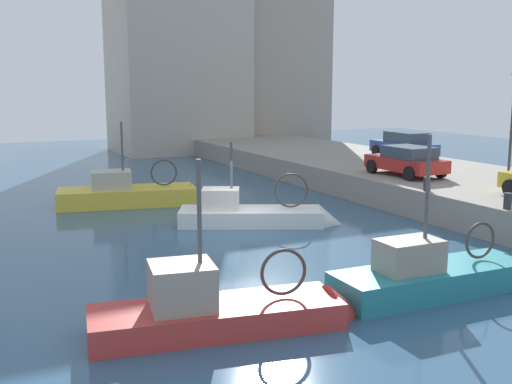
{
  "coord_description": "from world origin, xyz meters",
  "views": [
    {
      "loc": [
        -9.55,
        -20.65,
        5.45
      ],
      "look_at": [
        1.11,
        0.78,
        1.2
      ],
      "focal_mm": 43.26,
      "sensor_mm": 36.0,
      "label": 1
    }
  ],
  "objects_px": {
    "fishing_boat_teal": "(441,287)",
    "fishing_boat_white": "(260,221)",
    "fishing_boat_red": "(231,322)",
    "parked_car_blue": "(404,145)",
    "mooring_bollard_south": "(508,201)",
    "mooring_bollard_mid": "(427,184)",
    "parked_car_red": "(407,160)",
    "fishing_boat_yellow": "(135,202)"
  },
  "relations": [
    {
      "from": "fishing_boat_red",
      "to": "mooring_bollard_south",
      "type": "relative_size",
      "value": 11.95
    },
    {
      "from": "fishing_boat_white",
      "to": "parked_car_red",
      "type": "xyz_separation_m",
      "value": [
        8.28,
        1.3,
        1.79
      ]
    },
    {
      "from": "fishing_boat_yellow",
      "to": "fishing_boat_red",
      "type": "distance_m",
      "value": 15.12
    },
    {
      "from": "parked_car_blue",
      "to": "parked_car_red",
      "type": "bearing_deg",
      "value": -128.93
    },
    {
      "from": "fishing_boat_white",
      "to": "mooring_bollard_mid",
      "type": "distance_m",
      "value": 6.86
    },
    {
      "from": "fishing_boat_teal",
      "to": "parked_car_red",
      "type": "relative_size",
      "value": 1.63
    },
    {
      "from": "fishing_boat_yellow",
      "to": "parked_car_blue",
      "type": "relative_size",
      "value": 1.67
    },
    {
      "from": "fishing_boat_yellow",
      "to": "fishing_boat_red",
      "type": "xyz_separation_m",
      "value": [
        -1.96,
        -14.99,
        0.03
      ]
    },
    {
      "from": "fishing_boat_white",
      "to": "parked_car_red",
      "type": "bearing_deg",
      "value": 8.94
    },
    {
      "from": "parked_car_red",
      "to": "mooring_bollard_mid",
      "type": "xyz_separation_m",
      "value": [
        -1.96,
        -3.58,
        -0.43
      ]
    },
    {
      "from": "parked_car_red",
      "to": "mooring_bollard_south",
      "type": "height_order",
      "value": "parked_car_red"
    },
    {
      "from": "fishing_boat_teal",
      "to": "fishing_boat_white",
      "type": "bearing_deg",
      "value": 94.68
    },
    {
      "from": "parked_car_red",
      "to": "mooring_bollard_south",
      "type": "xyz_separation_m",
      "value": [
        -1.96,
        -7.58,
        -0.43
      ]
    },
    {
      "from": "mooring_bollard_south",
      "to": "mooring_bollard_mid",
      "type": "relative_size",
      "value": 1.0
    },
    {
      "from": "fishing_boat_white",
      "to": "parked_car_red",
      "type": "distance_m",
      "value": 8.57
    },
    {
      "from": "parked_car_red",
      "to": "mooring_bollard_mid",
      "type": "bearing_deg",
      "value": -118.65
    },
    {
      "from": "parked_car_blue",
      "to": "mooring_bollard_south",
      "type": "relative_size",
      "value": 7.72
    },
    {
      "from": "fishing_boat_teal",
      "to": "parked_car_blue",
      "type": "bearing_deg",
      "value": 53.16
    },
    {
      "from": "fishing_boat_white",
      "to": "mooring_bollard_mid",
      "type": "height_order",
      "value": "fishing_boat_white"
    },
    {
      "from": "fishing_boat_red",
      "to": "mooring_bollard_south",
      "type": "height_order",
      "value": "fishing_boat_red"
    },
    {
      "from": "fishing_boat_red",
      "to": "parked_car_red",
      "type": "relative_size",
      "value": 1.67
    },
    {
      "from": "fishing_boat_red",
      "to": "mooring_bollard_mid",
      "type": "height_order",
      "value": "fishing_boat_red"
    },
    {
      "from": "fishing_boat_teal",
      "to": "fishing_boat_red",
      "type": "height_order",
      "value": "fishing_boat_teal"
    },
    {
      "from": "parked_car_blue",
      "to": "fishing_boat_teal",
      "type": "bearing_deg",
      "value": -126.84
    },
    {
      "from": "parked_car_blue",
      "to": "mooring_bollard_mid",
      "type": "xyz_separation_m",
      "value": [
        -6.27,
        -8.92,
        -0.49
      ]
    },
    {
      "from": "parked_car_blue",
      "to": "fishing_boat_white",
      "type": "bearing_deg",
      "value": -152.18
    },
    {
      "from": "fishing_boat_white",
      "to": "fishing_boat_teal",
      "type": "relative_size",
      "value": 1.0
    },
    {
      "from": "fishing_boat_white",
      "to": "fishing_boat_yellow",
      "type": "distance_m",
      "value": 6.89
    },
    {
      "from": "fishing_boat_white",
      "to": "fishing_boat_teal",
      "type": "bearing_deg",
      "value": -85.32
    },
    {
      "from": "fishing_boat_teal",
      "to": "fishing_boat_red",
      "type": "relative_size",
      "value": 0.97
    },
    {
      "from": "fishing_boat_teal",
      "to": "mooring_bollard_south",
      "type": "distance_m",
      "value": 6.42
    },
    {
      "from": "parked_car_blue",
      "to": "mooring_bollard_south",
      "type": "bearing_deg",
      "value": -115.89
    },
    {
      "from": "parked_car_red",
      "to": "fishing_boat_white",
      "type": "bearing_deg",
      "value": -171.06
    },
    {
      "from": "fishing_boat_white",
      "to": "fishing_boat_yellow",
      "type": "height_order",
      "value": "fishing_boat_yellow"
    },
    {
      "from": "fishing_boat_teal",
      "to": "mooring_bollard_mid",
      "type": "height_order",
      "value": "fishing_boat_teal"
    },
    {
      "from": "fishing_boat_teal",
      "to": "fishing_boat_yellow",
      "type": "distance_m",
      "value": 15.75
    },
    {
      "from": "parked_car_blue",
      "to": "mooring_bollard_mid",
      "type": "relative_size",
      "value": 7.72
    },
    {
      "from": "parked_car_red",
      "to": "fishing_boat_teal",
      "type": "bearing_deg",
      "value": -125.73
    },
    {
      "from": "parked_car_red",
      "to": "mooring_bollard_south",
      "type": "relative_size",
      "value": 7.16
    },
    {
      "from": "fishing_boat_red",
      "to": "parked_car_blue",
      "type": "xyz_separation_m",
      "value": [
        17.82,
        15.57,
        1.81
      ]
    },
    {
      "from": "fishing_boat_teal",
      "to": "fishing_boat_yellow",
      "type": "bearing_deg",
      "value": 104.79
    },
    {
      "from": "fishing_boat_red",
      "to": "mooring_bollard_mid",
      "type": "xyz_separation_m",
      "value": [
        11.55,
        6.65,
        1.32
      ]
    }
  ]
}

